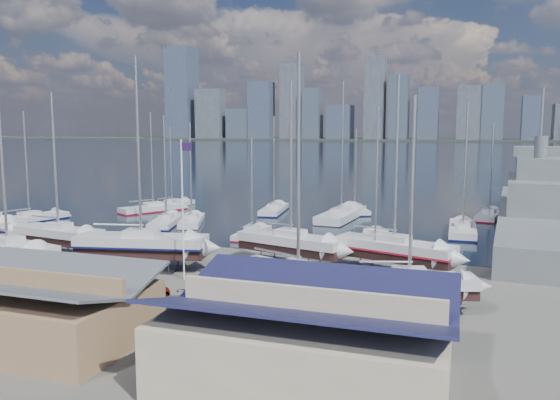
% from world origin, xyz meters
% --- Properties ---
extents(ground, '(1400.00, 1400.00, 0.00)m').
position_xyz_m(ground, '(0.00, -10.00, 0.00)').
color(ground, '#605E59').
rests_on(ground, ground).
extents(water, '(1400.00, 600.00, 0.40)m').
position_xyz_m(water, '(0.00, 300.00, -0.15)').
color(water, '#172836').
rests_on(water, ground).
extents(far_shore, '(1400.00, 80.00, 2.20)m').
position_xyz_m(far_shore, '(0.00, 560.00, 1.10)').
color(far_shore, '#2D332D').
rests_on(far_shore, ground).
extents(skyline, '(639.14, 43.80, 107.69)m').
position_xyz_m(skyline, '(-7.83, 553.76, 39.09)').
color(skyline, '#475166').
rests_on(skyline, far_shore).
extents(shed_grey, '(12.60, 8.40, 4.17)m').
position_xyz_m(shed_grey, '(0.00, -26.00, 2.15)').
color(shed_grey, '#8C6B4C').
rests_on(shed_grey, ground).
extents(shed_blue, '(13.65, 9.45, 4.71)m').
position_xyz_m(shed_blue, '(16.00, -26.00, 2.42)').
color(shed_blue, '#BFB293').
rests_on(shed_blue, ground).
extents(sailboat_cradle_1, '(10.60, 5.23, 16.46)m').
position_xyz_m(sailboat_cradle_1, '(-12.56, -15.50, 2.09)').
color(sailboat_cradle_1, '#2D2D33').
rests_on(sailboat_cradle_1, ground).
extents(sailboat_cradle_2, '(9.68, 3.95, 15.39)m').
position_xyz_m(sailboat_cradle_2, '(-13.61, -8.33, 2.04)').
color(sailboat_cradle_2, '#2D2D33').
rests_on(sailboat_cradle_2, ground).
extents(sailboat_cradle_3, '(11.62, 5.30, 17.98)m').
position_xyz_m(sailboat_cradle_3, '(-3.18, -10.37, 2.17)').
color(sailboat_cradle_3, '#2D2D33').
rests_on(sailboat_cradle_3, ground).
extents(sailboat_cradle_4, '(10.21, 5.20, 16.04)m').
position_xyz_m(sailboat_cradle_4, '(8.54, -5.01, 2.08)').
color(sailboat_cradle_4, '#2D2D33').
rests_on(sailboat_cradle_4, ground).
extents(sailboat_cradle_5, '(10.70, 6.67, 16.72)m').
position_xyz_m(sailboat_cradle_5, '(12.73, -16.66, 2.11)').
color(sailboat_cradle_5, '#2D2D33').
rests_on(sailboat_cradle_5, ground).
extents(sailboat_cradle_6, '(10.52, 5.83, 16.36)m').
position_xyz_m(sailboat_cradle_6, '(17.50, -4.86, 2.09)').
color(sailboat_cradle_6, '#2D2D33').
rests_on(sailboat_cradle_6, ground).
extents(sailboat_cradle_7, '(8.86, 4.71, 14.09)m').
position_xyz_m(sailboat_cradle_7, '(19.66, -14.66, 1.98)').
color(sailboat_cradle_7, '#2D2D33').
rests_on(sailboat_cradle_7, ground).
extents(sailboat_moored_0, '(5.54, 10.36, 14.91)m').
position_xyz_m(sailboat_moored_0, '(-30.56, 5.92, 0.31)').
color(sailboat_moored_0, black).
rests_on(sailboat_moored_0, water).
extents(sailboat_moored_1, '(7.35, 10.21, 15.09)m').
position_xyz_m(sailboat_moored_1, '(-20.26, 19.08, 0.31)').
color(sailboat_moored_1, black).
rests_on(sailboat_moored_1, water).
extents(sailboat_moored_2, '(3.76, 8.92, 13.06)m').
position_xyz_m(sailboat_moored_2, '(-19.89, 23.86, 0.32)').
color(sailboat_moored_2, black).
rests_on(sailboat_moored_2, water).
extents(sailboat_moored_3, '(5.38, 9.95, 14.33)m').
position_xyz_m(sailboat_moored_3, '(-12.56, 9.70, 0.31)').
color(sailboat_moored_3, black).
rests_on(sailboat_moored_3, water).
extents(sailboat_moored_4, '(5.55, 9.19, 13.42)m').
position_xyz_m(sailboat_moored_4, '(-9.84, 11.29, 0.32)').
color(sailboat_moored_4, black).
rests_on(sailboat_moored_4, water).
extents(sailboat_moored_5, '(4.03, 9.97, 14.49)m').
position_xyz_m(sailboat_moored_5, '(-3.07, 23.69, 0.31)').
color(sailboat_moored_5, black).
rests_on(sailboat_moored_5, water).
extents(sailboat_moored_6, '(2.36, 7.84, 11.65)m').
position_xyz_m(sailboat_moored_6, '(0.40, 6.27, 0.31)').
color(sailboat_moored_6, black).
rests_on(sailboat_moored_6, water).
extents(sailboat_moored_7, '(4.60, 12.90, 19.09)m').
position_xyz_m(sailboat_moored_7, '(7.44, 20.98, 0.33)').
color(sailboat_moored_7, black).
rests_on(sailboat_moored_7, water).
extents(sailboat_moored_8, '(5.89, 8.65, 12.67)m').
position_xyz_m(sailboat_moored_8, '(7.95, 27.77, 0.31)').
color(sailboat_moored_8, black).
rests_on(sailboat_moored_8, water).
extents(sailboat_moored_9, '(4.09, 10.16, 14.91)m').
position_xyz_m(sailboat_moored_9, '(14.33, 5.69, 0.32)').
color(sailboat_moored_9, black).
rests_on(sailboat_moored_9, water).
extents(sailboat_moored_10, '(3.06, 10.58, 15.78)m').
position_xyz_m(sailboat_moored_10, '(22.87, 15.51, 0.31)').
color(sailboat_moored_10, black).
rests_on(sailboat_moored_10, water).
extents(sailboat_moored_11, '(4.07, 9.30, 13.46)m').
position_xyz_m(sailboat_moored_11, '(26.22, 28.15, 0.31)').
color(sailboat_moored_11, black).
rests_on(sailboat_moored_11, water).
extents(naval_ship_east, '(11.76, 50.74, 18.52)m').
position_xyz_m(naval_ship_east, '(31.05, 20.36, 1.67)').
color(naval_ship_east, slate).
rests_on(naval_ship_east, water).
extents(car_c, '(2.80, 5.58, 1.52)m').
position_xyz_m(car_c, '(2.33, -19.94, 0.76)').
color(car_c, gray).
rests_on(car_c, ground).
extents(car_d, '(2.51, 5.08, 1.42)m').
position_xyz_m(car_d, '(5.55, -21.02, 0.71)').
color(car_d, gray).
rests_on(car_d, ground).
extents(flagpole, '(0.99, 0.12, 11.21)m').
position_xyz_m(flagpole, '(1.85, -12.03, 6.41)').
color(flagpole, white).
rests_on(flagpole, ground).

